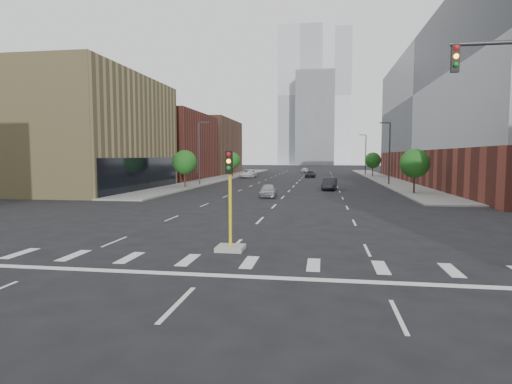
% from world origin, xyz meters
% --- Properties ---
extents(ground, '(400.00, 400.00, 0.00)m').
position_xyz_m(ground, '(0.00, 0.00, 0.00)').
color(ground, black).
rests_on(ground, ground).
extents(sidewalk_left_far, '(5.00, 92.00, 0.15)m').
position_xyz_m(sidewalk_left_far, '(-15.00, 74.00, 0.07)').
color(sidewalk_left_far, gray).
rests_on(sidewalk_left_far, ground).
extents(sidewalk_right_far, '(5.00, 92.00, 0.15)m').
position_xyz_m(sidewalk_right_far, '(15.00, 74.00, 0.07)').
color(sidewalk_right_far, gray).
rests_on(sidewalk_right_far, ground).
extents(building_left_mid, '(20.00, 24.00, 14.00)m').
position_xyz_m(building_left_mid, '(-27.50, 40.00, 7.00)').
color(building_left_mid, tan).
rests_on(building_left_mid, ground).
extents(building_left_far_a, '(20.00, 22.00, 12.00)m').
position_xyz_m(building_left_far_a, '(-27.50, 66.00, 6.00)').
color(building_left_far_a, brown).
rests_on(building_left_far_a, ground).
extents(building_left_far_b, '(20.00, 24.00, 13.00)m').
position_xyz_m(building_left_far_b, '(-27.50, 92.00, 6.50)').
color(building_left_far_b, brown).
rests_on(building_left_far_b, ground).
extents(building_right_main, '(24.00, 70.00, 22.00)m').
position_xyz_m(building_right_main, '(29.50, 60.00, 11.00)').
color(building_right_main, brown).
rests_on(building_right_main, ground).
extents(tower_left, '(22.00, 22.00, 70.00)m').
position_xyz_m(tower_left, '(-8.00, 220.00, 35.00)').
color(tower_left, '#B2B7BC').
rests_on(tower_left, ground).
extents(tower_right, '(20.00, 20.00, 80.00)m').
position_xyz_m(tower_right, '(10.00, 260.00, 40.00)').
color(tower_right, '#B2B7BC').
rests_on(tower_right, ground).
extents(tower_mid, '(18.00, 18.00, 44.00)m').
position_xyz_m(tower_mid, '(0.00, 200.00, 22.00)').
color(tower_mid, slate).
rests_on(tower_mid, ground).
extents(median_traffic_signal, '(1.20, 1.20, 4.40)m').
position_xyz_m(median_traffic_signal, '(0.00, 8.97, 0.97)').
color(median_traffic_signal, '#999993').
rests_on(median_traffic_signal, ground).
extents(streetlight_right_a, '(1.60, 0.22, 9.07)m').
position_xyz_m(streetlight_right_a, '(13.41, 55.00, 5.01)').
color(streetlight_right_a, '#2D2D30').
rests_on(streetlight_right_a, ground).
extents(streetlight_right_b, '(1.60, 0.22, 9.07)m').
position_xyz_m(streetlight_right_b, '(13.41, 90.00, 5.01)').
color(streetlight_right_b, '#2D2D30').
rests_on(streetlight_right_b, ground).
extents(streetlight_left, '(1.60, 0.22, 9.07)m').
position_xyz_m(streetlight_left, '(-13.41, 50.00, 5.01)').
color(streetlight_left, '#2D2D30').
rests_on(streetlight_left, ground).
extents(tree_left_near, '(3.20, 3.20, 4.85)m').
position_xyz_m(tree_left_near, '(-14.00, 45.00, 3.39)').
color(tree_left_near, '#382619').
rests_on(tree_left_near, ground).
extents(tree_left_far, '(3.20, 3.20, 4.85)m').
position_xyz_m(tree_left_far, '(-14.00, 75.00, 3.39)').
color(tree_left_far, '#382619').
rests_on(tree_left_far, ground).
extents(tree_right_near, '(3.20, 3.20, 4.85)m').
position_xyz_m(tree_right_near, '(14.00, 40.00, 3.39)').
color(tree_right_near, '#382619').
rests_on(tree_right_near, ground).
extents(tree_right_far, '(3.20, 3.20, 4.85)m').
position_xyz_m(tree_right_far, '(14.00, 80.00, 3.39)').
color(tree_right_far, '#382619').
rests_on(tree_right_far, ground).
extents(car_near_left, '(1.79, 4.05, 1.35)m').
position_xyz_m(car_near_left, '(-1.50, 34.13, 0.68)').
color(car_near_left, '#9E9FA3').
rests_on(car_near_left, ground).
extents(car_mid_right, '(2.04, 4.72, 1.51)m').
position_xyz_m(car_mid_right, '(4.85, 44.54, 0.75)').
color(car_mid_right, black).
rests_on(car_mid_right, ground).
extents(car_far_left, '(3.00, 6.04, 1.65)m').
position_xyz_m(car_far_left, '(-10.50, 73.65, 0.82)').
color(car_far_left, silver).
rests_on(car_far_left, ground).
extents(car_deep_right, '(2.14, 4.66, 1.32)m').
position_xyz_m(car_deep_right, '(1.58, 75.68, 0.66)').
color(car_deep_right, black).
rests_on(car_deep_right, ground).
extents(car_distant, '(2.03, 4.05, 1.33)m').
position_xyz_m(car_distant, '(-0.59, 100.73, 0.66)').
color(car_distant, '#BCBDC2').
rests_on(car_distant, ground).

